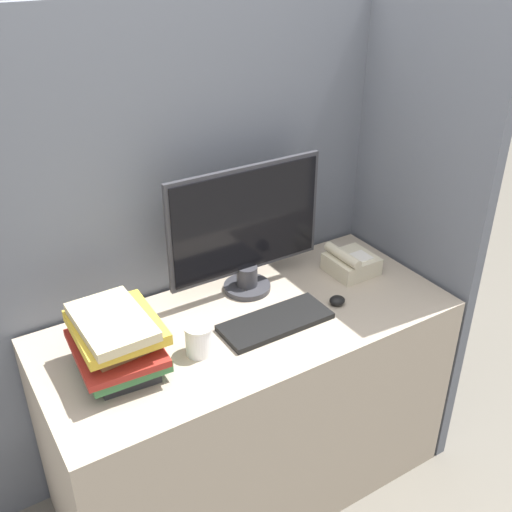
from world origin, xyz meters
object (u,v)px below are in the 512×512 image
object	(u,v)px
mouse	(337,300)
keyboard	(276,322)
book_stack	(117,341)
monitor	(246,231)
desk_telephone	(350,263)
coffee_cup	(199,339)

from	to	relation	value
mouse	keyboard	bearing A→B (deg)	176.82
keyboard	book_stack	bearing A→B (deg)	173.82
mouse	book_stack	xyz separation A→B (m)	(-0.77, 0.07, 0.09)
keyboard	book_stack	xyz separation A→B (m)	(-0.52, 0.06, 0.09)
monitor	desk_telephone	distance (m)	0.46
monitor	mouse	distance (m)	0.40
monitor	desk_telephone	xyz separation A→B (m)	(0.40, -0.10, -0.20)
monitor	coffee_cup	distance (m)	0.44
desk_telephone	mouse	bearing A→B (deg)	-140.59
keyboard	coffee_cup	bearing A→B (deg)	-179.89
mouse	coffee_cup	distance (m)	0.54
monitor	mouse	world-z (taller)	monitor
mouse	book_stack	distance (m)	0.78
keyboard	desk_telephone	size ratio (longest dim) A/B	2.11
keyboard	mouse	world-z (taller)	mouse
monitor	coffee_cup	bearing A→B (deg)	-142.85
coffee_cup	mouse	bearing A→B (deg)	-1.43
book_stack	keyboard	bearing A→B (deg)	-6.18
monitor	book_stack	distance (m)	0.60
keyboard	mouse	xyz separation A→B (m)	(0.25, -0.01, 0.01)
keyboard	mouse	size ratio (longest dim) A/B	6.63
mouse	book_stack	size ratio (longest dim) A/B	0.19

